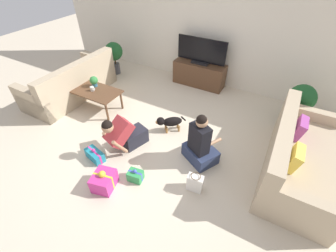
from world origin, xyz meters
name	(u,v)px	position (x,y,z in m)	size (l,w,h in m)	color
ground_plane	(149,140)	(0.00, 0.00, 0.00)	(16.00, 16.00, 0.00)	beige
wall_back	(209,28)	(0.00, 2.63, 1.30)	(8.40, 0.06, 2.60)	silver
sofa_left	(72,84)	(-2.37, 0.45, 0.30)	(0.95, 2.06, 0.87)	tan
sofa_right	(298,159)	(2.37, 0.49, 0.30)	(0.95, 2.06, 0.87)	tan
coffee_table	(95,92)	(-1.53, 0.34, 0.39)	(1.06, 0.59, 0.44)	brown
tv_console	(199,74)	(-0.03, 2.35, 0.28)	(1.25, 0.43, 0.56)	brown
tv	(201,53)	(-0.03, 2.35, 0.83)	(1.18, 0.20, 0.60)	black
potted_plant_corner_right	(301,100)	(2.23, 1.88, 0.51)	(0.50, 0.50, 0.82)	#4C4C51
potted_plant_corner_left	(114,53)	(-2.23, 1.83, 0.56)	(0.46, 0.46, 0.84)	#4C4C51
person_kneeling	(124,134)	(-0.25, -0.35, 0.32)	(0.53, 0.79, 0.75)	#23232D
person_sitting	(200,145)	(0.97, 0.03, 0.33)	(0.65, 0.62, 0.93)	#283351
dog	(169,122)	(0.19, 0.42, 0.22)	(0.46, 0.41, 0.34)	black
gift_box_a	(95,155)	(-0.55, -0.81, 0.09)	(0.38, 0.25, 0.23)	teal
gift_box_b	(135,176)	(0.29, -0.83, 0.09)	(0.24, 0.20, 0.22)	#2D934C
gift_box_c	(104,181)	(-0.04, -1.15, 0.13)	(0.36, 0.40, 0.33)	#CC3389
gift_bag_a	(195,183)	(1.15, -0.55, 0.15)	(0.24, 0.16, 0.31)	white
mug	(92,89)	(-1.56, 0.31, 0.48)	(0.12, 0.08, 0.09)	silver
tabletop_plant	(94,81)	(-1.65, 0.48, 0.56)	(0.17, 0.17, 0.22)	#336B84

